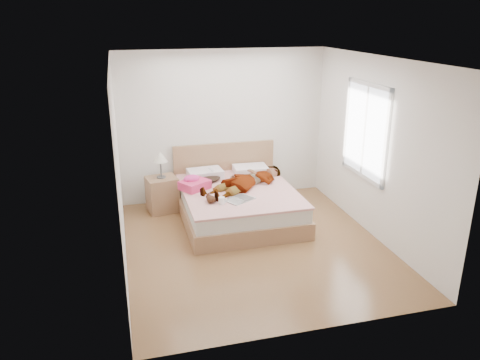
{
  "coord_description": "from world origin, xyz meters",
  "views": [
    {
      "loc": [
        -1.73,
        -5.76,
        3.12
      ],
      "look_at": [
        0.0,
        0.85,
        0.7
      ],
      "focal_mm": 35.0,
      "sensor_mm": 36.0,
      "label": 1
    }
  ],
  "objects_px": {
    "phone": "(211,169)",
    "plush_toy": "(211,199)",
    "bed": "(237,201)",
    "magazine": "(240,199)",
    "nightstand": "(162,191)",
    "towel": "(194,183)",
    "coffee_mug": "(222,200)",
    "woman": "(246,178)"
  },
  "relations": [
    {
      "from": "bed",
      "to": "towel",
      "type": "distance_m",
      "value": 0.76
    },
    {
      "from": "nightstand",
      "to": "plush_toy",
      "type": "bearing_deg",
      "value": -60.59
    },
    {
      "from": "woman",
      "to": "magazine",
      "type": "xyz_separation_m",
      "value": [
        -0.27,
        -0.6,
        -0.11
      ]
    },
    {
      "from": "coffee_mug",
      "to": "nightstand",
      "type": "bearing_deg",
      "value": 122.81
    },
    {
      "from": "woman",
      "to": "coffee_mug",
      "type": "relative_size",
      "value": 11.94
    },
    {
      "from": "woman",
      "to": "magazine",
      "type": "height_order",
      "value": "woman"
    },
    {
      "from": "magazine",
      "to": "coffee_mug",
      "type": "bearing_deg",
      "value": -163.64
    },
    {
      "from": "towel",
      "to": "woman",
      "type": "bearing_deg",
      "value": -2.5
    },
    {
      "from": "towel",
      "to": "plush_toy",
      "type": "distance_m",
      "value": 0.65
    },
    {
      "from": "towel",
      "to": "nightstand",
      "type": "xyz_separation_m",
      "value": [
        -0.47,
        0.45,
        -0.26
      ]
    },
    {
      "from": "phone",
      "to": "nightstand",
      "type": "bearing_deg",
      "value": 141.26
    },
    {
      "from": "magazine",
      "to": "nightstand",
      "type": "relative_size",
      "value": 0.49
    },
    {
      "from": "coffee_mug",
      "to": "plush_toy",
      "type": "distance_m",
      "value": 0.18
    },
    {
      "from": "towel",
      "to": "coffee_mug",
      "type": "bearing_deg",
      "value": -68.2
    },
    {
      "from": "towel",
      "to": "magazine",
      "type": "xyz_separation_m",
      "value": [
        0.59,
        -0.64,
        -0.08
      ]
    },
    {
      "from": "plush_toy",
      "to": "coffee_mug",
      "type": "bearing_deg",
      "value": -32.62
    },
    {
      "from": "phone",
      "to": "plush_toy",
      "type": "height_order",
      "value": "phone"
    },
    {
      "from": "phone",
      "to": "plush_toy",
      "type": "xyz_separation_m",
      "value": [
        -0.21,
        -0.99,
        -0.12
      ]
    },
    {
      "from": "plush_toy",
      "to": "nightstand",
      "type": "relative_size",
      "value": 0.21
    },
    {
      "from": "bed",
      "to": "plush_toy",
      "type": "relative_size",
      "value": 9.58
    },
    {
      "from": "woman",
      "to": "magazine",
      "type": "bearing_deg",
      "value": -56.47
    },
    {
      "from": "magazine",
      "to": "nightstand",
      "type": "distance_m",
      "value": 1.53
    },
    {
      "from": "woman",
      "to": "plush_toy",
      "type": "distance_m",
      "value": 0.93
    },
    {
      "from": "magazine",
      "to": "plush_toy",
      "type": "bearing_deg",
      "value": 178.88
    },
    {
      "from": "plush_toy",
      "to": "bed",
      "type": "bearing_deg",
      "value": 44.02
    },
    {
      "from": "bed",
      "to": "towel",
      "type": "bearing_deg",
      "value": 170.34
    },
    {
      "from": "towel",
      "to": "plush_toy",
      "type": "relative_size",
      "value": 2.49
    },
    {
      "from": "bed",
      "to": "coffee_mug",
      "type": "xyz_separation_m",
      "value": [
        -0.39,
        -0.61,
        0.29
      ]
    },
    {
      "from": "woman",
      "to": "coffee_mug",
      "type": "height_order",
      "value": "woman"
    },
    {
      "from": "woman",
      "to": "phone",
      "type": "relative_size",
      "value": 17.87
    },
    {
      "from": "phone",
      "to": "bed",
      "type": "distance_m",
      "value": 0.71
    },
    {
      "from": "nightstand",
      "to": "woman",
      "type": "bearing_deg",
      "value": -20.24
    },
    {
      "from": "magazine",
      "to": "phone",
      "type": "bearing_deg",
      "value": 103.12
    },
    {
      "from": "phone",
      "to": "bed",
      "type": "height_order",
      "value": "bed"
    },
    {
      "from": "coffee_mug",
      "to": "bed",
      "type": "bearing_deg",
      "value": 57.83
    },
    {
      "from": "bed",
      "to": "plush_toy",
      "type": "distance_m",
      "value": 0.8
    },
    {
      "from": "phone",
      "to": "bed",
      "type": "xyz_separation_m",
      "value": [
        0.32,
        -0.48,
        -0.41
      ]
    },
    {
      "from": "plush_toy",
      "to": "nightstand",
      "type": "height_order",
      "value": "nightstand"
    },
    {
      "from": "phone",
      "to": "magazine",
      "type": "height_order",
      "value": "phone"
    },
    {
      "from": "coffee_mug",
      "to": "nightstand",
      "type": "height_order",
      "value": "nightstand"
    },
    {
      "from": "phone",
      "to": "nightstand",
      "type": "xyz_separation_m",
      "value": [
        -0.82,
        0.09,
        -0.35
      ]
    },
    {
      "from": "bed",
      "to": "plush_toy",
      "type": "height_order",
      "value": "bed"
    }
  ]
}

